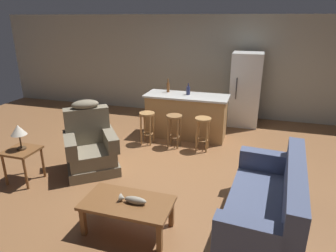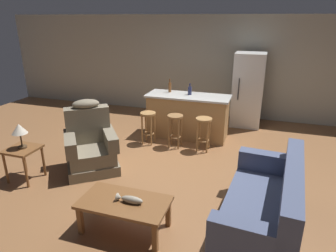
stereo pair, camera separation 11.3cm
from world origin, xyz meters
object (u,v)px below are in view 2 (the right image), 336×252
(recliner_near_lamp, at_px, (91,146))
(kitchen_island, at_px, (188,116))
(coffee_table, at_px, (124,205))
(bottle_short_amber, at_px, (170,87))
(couch, at_px, (265,209))
(fish_figurine, at_px, (130,199))
(bar_stool_right, at_px, (204,128))
(refrigerator, at_px, (248,90))
(bar_stool_middle, at_px, (175,125))
(table_lamp, at_px, (19,130))
(bar_stool_left, at_px, (148,122))
(end_table, at_px, (23,154))
(bottle_tall_green, at_px, (190,90))

(recliner_near_lamp, distance_m, kitchen_island, 2.33)
(coffee_table, relative_size, kitchen_island, 0.61)
(bottle_short_amber, bearing_deg, couch, -53.59)
(fish_figurine, xyz_separation_m, couch, (1.57, 0.50, -0.12))
(bar_stool_right, xyz_separation_m, refrigerator, (0.68, 1.83, 0.41))
(refrigerator, bearing_deg, bar_stool_middle, -124.72)
(kitchen_island, bearing_deg, bar_stool_middle, -98.94)
(table_lamp, bearing_deg, fish_figurine, -16.51)
(bar_stool_left, height_order, bottle_short_amber, bottle_short_amber)
(recliner_near_lamp, height_order, end_table, recliner_near_lamp)
(couch, relative_size, recliner_near_lamp, 1.64)
(end_table, distance_m, bar_stool_right, 3.25)
(fish_figurine, relative_size, refrigerator, 0.19)
(couch, xyz_separation_m, kitchen_island, (-1.71, 2.80, 0.14))
(fish_figurine, bearing_deg, bar_stool_middle, 95.06)
(coffee_table, relative_size, bottle_short_amber, 3.65)
(kitchen_island, xyz_separation_m, bar_stool_left, (-0.69, -0.63, -0.01))
(fish_figurine, bearing_deg, coffee_table, 174.10)
(table_lamp, height_order, bottle_short_amber, bottle_short_amber)
(fish_figurine, height_order, bottle_short_amber, bottle_short_amber)
(recliner_near_lamp, height_order, bar_stool_right, recliner_near_lamp)
(coffee_table, distance_m, bar_stool_left, 2.77)
(bar_stool_left, bearing_deg, fish_figurine, -72.88)
(recliner_near_lamp, height_order, refrigerator, refrigerator)
(fish_figurine, height_order, recliner_near_lamp, recliner_near_lamp)
(coffee_table, bearing_deg, table_lamp, 163.12)
(recliner_near_lamp, bearing_deg, bar_stool_middle, 102.20)
(couch, xyz_separation_m, bar_stool_middle, (-1.81, 2.17, 0.13))
(bar_stool_right, bearing_deg, bar_stool_left, 180.00)
(end_table, xyz_separation_m, bottle_tall_green, (2.06, 2.73, 0.58))
(end_table, bearing_deg, couch, -2.05)
(couch, relative_size, bottle_tall_green, 7.94)
(kitchen_island, height_order, bar_stool_right, kitchen_island)
(table_lamp, bearing_deg, bar_stool_right, 38.71)
(coffee_table, bearing_deg, bar_stool_right, 80.89)
(couch, distance_m, end_table, 3.76)
(table_lamp, distance_m, bar_stool_right, 3.27)
(fish_figurine, xyz_separation_m, bar_stool_middle, (-0.24, 2.67, 0.01))
(fish_figurine, xyz_separation_m, bottle_tall_green, (-0.12, 3.36, 0.58))
(recliner_near_lamp, distance_m, bottle_short_amber, 2.34)
(coffee_table, distance_m, kitchen_island, 3.30)
(couch, height_order, bar_stool_left, couch)
(table_lamp, height_order, bottle_tall_green, bottle_tall_green)
(fish_figurine, distance_m, bar_stool_middle, 2.68)
(couch, xyz_separation_m, end_table, (-3.76, 0.13, 0.12))
(bar_stool_right, bearing_deg, bottle_tall_green, 124.39)
(fish_figurine, relative_size, bottle_tall_green, 1.38)
(coffee_table, xyz_separation_m, refrigerator, (1.11, 4.50, 0.52))
(fish_figurine, distance_m, kitchen_island, 3.31)
(couch, xyz_separation_m, table_lamp, (-3.75, 0.15, 0.53))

